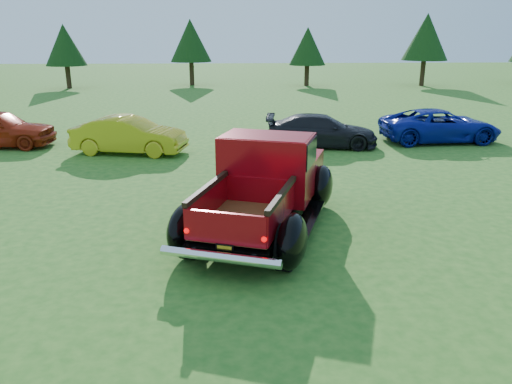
# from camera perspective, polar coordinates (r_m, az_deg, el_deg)

# --- Properties ---
(ground) EXTENTS (120.00, 120.00, 0.00)m
(ground) POSITION_cam_1_polar(r_m,az_deg,el_deg) (10.37, -2.72, -5.04)
(ground) COLOR #245C1A
(ground) RESTS_ON ground
(tree_west) EXTENTS (2.94, 2.94, 4.60)m
(tree_west) POSITION_cam_1_polar(r_m,az_deg,el_deg) (40.39, -21.01, 15.40)
(tree_west) COLOR #332114
(tree_west) RESTS_ON ground
(tree_mid_left) EXTENTS (3.20, 3.20, 5.00)m
(tree_mid_left) POSITION_cam_1_polar(r_m,az_deg,el_deg) (40.67, -7.49, 16.78)
(tree_mid_left) COLOR #332114
(tree_mid_left) RESTS_ON ground
(tree_mid_right) EXTENTS (2.82, 2.82, 4.40)m
(tree_mid_right) POSITION_cam_1_polar(r_m,az_deg,el_deg) (40.02, 5.92, 16.23)
(tree_mid_right) COLOR #332114
(tree_mid_right) RESTS_ON ground
(tree_east) EXTENTS (3.46, 3.46, 5.40)m
(tree_east) POSITION_cam_1_polar(r_m,az_deg,el_deg) (41.84, 18.86, 16.42)
(tree_east) COLOR #332114
(tree_east) RESTS_ON ground
(pickup_truck) EXTENTS (3.81, 5.65, 1.97)m
(pickup_truck) POSITION_cam_1_polar(r_m,az_deg,el_deg) (10.76, 1.26, 1.14)
(pickup_truck) COLOR black
(pickup_truck) RESTS_ON ground
(show_car_yellow) EXTENTS (4.06, 2.09, 1.27)m
(show_car_yellow) POSITION_cam_1_polar(r_m,az_deg,el_deg) (17.82, -14.30, 6.31)
(show_car_yellow) COLOR gold
(show_car_yellow) RESTS_ON ground
(show_car_grey) EXTENTS (4.22, 2.16, 1.17)m
(show_car_grey) POSITION_cam_1_polar(r_m,az_deg,el_deg) (18.50, 7.49, 6.96)
(show_car_grey) COLOR black
(show_car_grey) RESTS_ON ground
(show_car_blue) EXTENTS (4.54, 2.24, 1.24)m
(show_car_blue) POSITION_cam_1_polar(r_m,az_deg,el_deg) (20.45, 20.29, 7.14)
(show_car_blue) COLOR #0C198E
(show_car_blue) RESTS_ON ground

